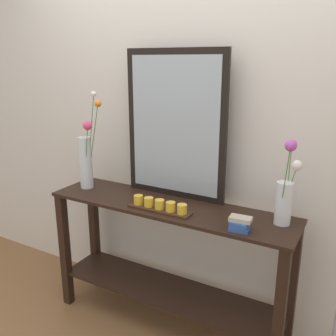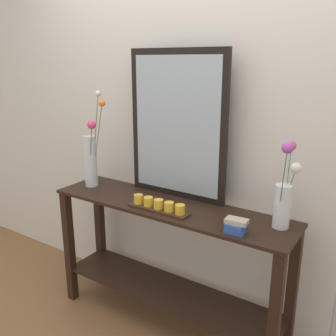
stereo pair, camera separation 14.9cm
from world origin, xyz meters
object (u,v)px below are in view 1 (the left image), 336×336
Objects in this scene: candle_tray at (160,206)px; book_stack at (240,224)px; console_table at (168,252)px; vase_right at (286,193)px; tall_vase_left at (86,158)px; mirror_leaning at (175,126)px.

book_stack is (0.50, -0.02, 0.01)m from candle_tray.
vase_right is (0.67, 0.06, 0.50)m from console_table.
book_stack is at bearing -133.69° from vase_right.
console_table is 3.98× the size of candle_tray.
vase_right reaches higher than book_stack.
tall_vase_left is at bearing 179.54° from console_table.
console_table is 2.37× the size of tall_vase_left.
book_stack is (0.50, -0.12, 0.36)m from console_table.
candle_tray is (0.00, -0.10, 0.35)m from console_table.
mirror_leaning reaches higher than tall_vase_left.
console_table is at bearing -0.46° from tall_vase_left.
vase_right is at bearing 5.39° from console_table.
console_table is 13.31× the size of book_stack.
mirror_leaning is (-0.04, 0.16, 0.78)m from console_table.
tall_vase_left is (-0.60, -0.16, -0.25)m from mirror_leaning.
book_stack is (0.54, -0.29, -0.42)m from mirror_leaning.
console_table is 0.80m from mirror_leaning.
tall_vase_left is 0.67m from candle_tray.
console_table is at bearing 90.01° from candle_tray.
console_table is at bearing -174.61° from vase_right.
vase_right reaches higher than console_table.
mirror_leaning is 7.84× the size of book_stack.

